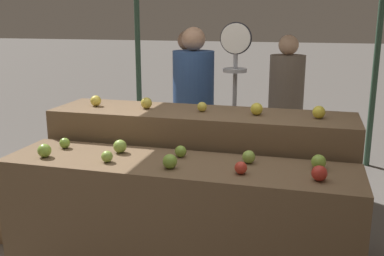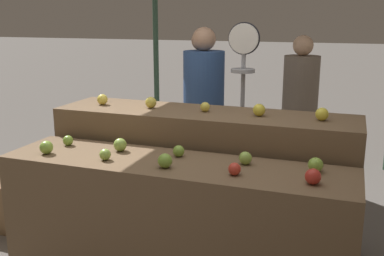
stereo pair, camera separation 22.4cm
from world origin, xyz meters
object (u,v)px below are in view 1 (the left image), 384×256
(person_customer_left, at_px, (188,93))
(person_customer_right, at_px, (286,99))
(person_vendor_at_scale, at_px, (193,103))
(wooden_crate_side, at_px, (6,208))
(produce_scale, at_px, (235,79))

(person_customer_left, height_order, person_customer_right, person_customer_left)
(person_vendor_at_scale, xyz_separation_m, wooden_crate_side, (-1.30, -1.13, -0.74))
(produce_scale, height_order, wooden_crate_side, produce_scale)
(person_customer_left, bearing_deg, produce_scale, 112.97)
(produce_scale, relative_size, person_customer_left, 1.06)
(produce_scale, relative_size, person_vendor_at_scale, 1.03)
(person_customer_left, distance_m, person_customer_right, 1.06)
(wooden_crate_side, bearing_deg, produce_scale, 25.14)
(person_vendor_at_scale, distance_m, person_customer_left, 0.67)
(person_vendor_at_scale, distance_m, wooden_crate_side, 1.88)
(person_vendor_at_scale, relative_size, person_customer_left, 1.03)
(person_customer_left, bearing_deg, person_vendor_at_scale, 97.62)
(person_customer_right, height_order, wooden_crate_side, person_customer_right)
(produce_scale, height_order, person_customer_right, produce_scale)
(person_vendor_at_scale, bearing_deg, produce_scale, 119.04)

